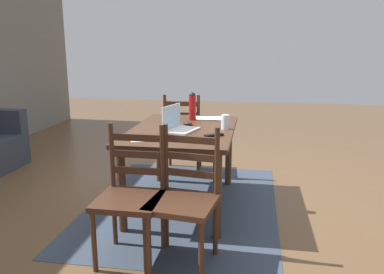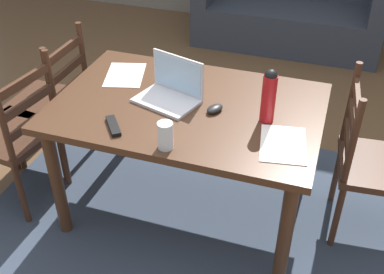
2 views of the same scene
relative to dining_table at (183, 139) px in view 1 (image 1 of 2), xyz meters
name	(u,v)px [view 1 (image 1 of 2)]	position (x,y,z in m)	size (l,w,h in m)	color
ground_plane	(183,204)	(0.00, 0.00, -0.65)	(14.00, 14.00, 0.00)	brown
area_rug	(183,204)	(0.00, 0.00, -0.65)	(2.34, 1.76, 0.01)	#333D4C
dining_table	(183,139)	(0.00, 0.00, 0.00)	(1.40, 0.93, 0.75)	#422819
chair_right_far	(183,134)	(0.99, 0.18, -0.19)	(0.48, 0.48, 0.95)	#3D2316
chair_left_near	(184,200)	(-0.99, -0.19, -0.19)	(0.50, 0.50, 0.95)	#3D2316
chair_left_far	(131,196)	(-0.99, 0.19, -0.19)	(0.44, 0.44, 0.95)	#3D2316
laptop	(177,124)	(-0.10, 0.03, 0.16)	(0.37, 0.30, 0.23)	silver
water_bottle	(192,106)	(0.42, -0.02, 0.25)	(0.07, 0.07, 0.28)	#A81419
drinking_glass	(225,122)	(0.03, -0.39, 0.17)	(0.07, 0.07, 0.13)	silver
computer_mouse	(188,123)	(0.15, -0.02, 0.12)	(0.06, 0.10, 0.03)	black
tv_remote	(214,135)	(-0.27, -0.32, 0.11)	(0.04, 0.17, 0.02)	black
paper_stack_left	(150,139)	(-0.45, 0.19, 0.10)	(0.21, 0.30, 0.00)	white
paper_stack_right	(211,118)	(0.54, -0.19, 0.10)	(0.21, 0.30, 0.00)	white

